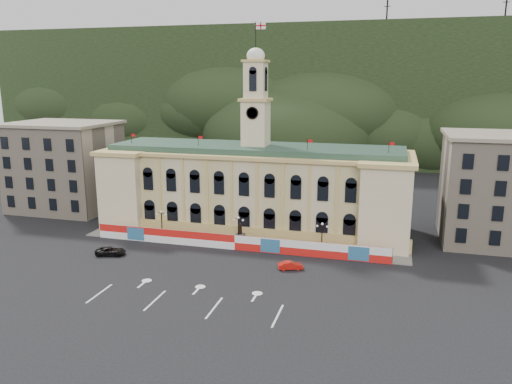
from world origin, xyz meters
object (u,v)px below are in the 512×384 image
(red_sedan, at_px, (291,265))
(statue, at_px, (240,237))
(lamp_center, at_px, (238,228))
(black_suv, at_px, (111,251))

(red_sedan, bearing_deg, statue, 28.54)
(lamp_center, height_order, black_suv, lamp_center)
(black_suv, bearing_deg, red_sedan, -102.08)
(statue, xyz_separation_m, lamp_center, (0.00, -1.00, 1.89))
(statue, height_order, red_sedan, statue)
(lamp_center, xyz_separation_m, black_suv, (-18.36, -9.69, -2.42))
(lamp_center, height_order, red_sedan, lamp_center)
(red_sedan, height_order, black_suv, black_suv)
(statue, distance_m, black_suv, 21.25)
(statue, xyz_separation_m, red_sedan, (10.55, -9.09, -0.58))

